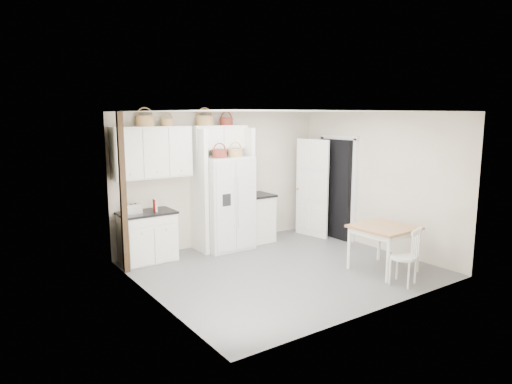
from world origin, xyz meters
TOP-DOWN VIEW (x-y plane):
  - floor at (0.00, 0.00)m, footprint 4.50×4.50m
  - ceiling at (0.00, 0.00)m, footprint 4.50×4.50m
  - wall_back at (0.00, 2.00)m, footprint 4.50×0.00m
  - wall_left at (-2.25, 0.00)m, footprint 0.00×4.00m
  - wall_right at (2.25, 0.00)m, footprint 0.00×4.00m
  - refrigerator at (-0.15, 1.60)m, footprint 0.91×0.74m
  - base_cab_left at (-1.69, 1.70)m, footprint 0.91×0.58m
  - base_cab_right at (0.64, 1.70)m, footprint 0.53×0.63m
  - dining_table at (1.32, -0.99)m, footprint 0.94×0.94m
  - windsor_chair at (1.07, -1.58)m, footprint 0.51×0.49m
  - counter_left at (-1.69, 1.70)m, footprint 0.95×0.62m
  - counter_right at (0.64, 1.70)m, footprint 0.57×0.67m
  - toaster at (-1.96, 1.60)m, footprint 0.27×0.16m
  - cookbook_red at (-1.57, 1.62)m, footprint 0.04×0.15m
  - cookbook_cream at (-1.56, 1.62)m, footprint 0.04×0.15m
  - basket_upper_b at (-1.60, 1.83)m, footprint 0.31×0.31m
  - basket_upper_c at (-1.19, 1.83)m, footprint 0.23×0.23m
  - basket_bridge_a at (-0.44, 1.83)m, footprint 0.33×0.33m
  - basket_bridge_b at (0.02, 1.83)m, footprint 0.26×0.26m
  - basket_fridge_a at (-0.33, 1.50)m, footprint 0.27×0.27m
  - basket_fridge_b at (0.02, 1.50)m, footprint 0.28×0.28m
  - upper_cabinet at (-1.50, 1.83)m, footprint 1.40×0.34m
  - bridge_cabinet at (-0.15, 1.83)m, footprint 1.12×0.34m
  - fridge_panel_left at (-0.66, 1.70)m, footprint 0.08×0.60m
  - fridge_panel_right at (0.36, 1.70)m, footprint 0.08×0.60m
  - trim_post at (-2.20, 1.35)m, footprint 0.09×0.09m
  - doorway_void at (2.16, 1.00)m, footprint 0.18×0.85m
  - door_slab at (1.80, 1.33)m, footprint 0.21×0.79m

SIDE VIEW (x-z plane):
  - floor at x=0.00m, z-range 0.00..0.00m
  - dining_table at x=1.32m, z-range 0.00..0.75m
  - base_cab_left at x=-1.69m, z-range 0.00..0.85m
  - windsor_chair at x=1.07m, z-range 0.00..0.86m
  - base_cab_right at x=0.64m, z-range 0.00..0.93m
  - counter_left at x=-1.69m, z-range 0.85..0.88m
  - refrigerator at x=-0.15m, z-range 0.00..1.77m
  - counter_right at x=0.64m, z-range 0.93..0.97m
  - toaster at x=-1.96m, z-range 0.88..1.07m
  - cookbook_red at x=-1.57m, z-range 0.88..1.10m
  - cookbook_cream at x=-1.56m, z-range 0.88..1.10m
  - doorway_void at x=2.16m, z-range 0.00..2.05m
  - door_slab at x=1.80m, z-range 0.00..2.05m
  - fridge_panel_left at x=-0.66m, z-range 0.00..2.30m
  - fridge_panel_right at x=0.36m, z-range 0.00..2.30m
  - wall_back at x=0.00m, z-range -0.95..3.55m
  - wall_left at x=-2.25m, z-range -0.70..3.30m
  - wall_right at x=2.25m, z-range -0.70..3.30m
  - trim_post at x=-2.20m, z-range 0.00..2.60m
  - basket_fridge_a at x=-0.33m, z-range 1.77..1.92m
  - basket_fridge_b at x=0.02m, z-range 1.77..1.92m
  - upper_cabinet at x=-1.50m, z-range 1.45..2.35m
  - bridge_cabinet at x=-0.15m, z-range 1.90..2.35m
  - basket_upper_c at x=-1.19m, z-range 2.35..2.48m
  - basket_bridge_b at x=0.02m, z-range 2.35..2.50m
  - basket_bridge_a at x=-0.44m, z-range 2.35..2.53m
  - basket_upper_b at x=-1.60m, z-range 2.35..2.54m
  - ceiling at x=0.00m, z-range 2.60..2.60m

